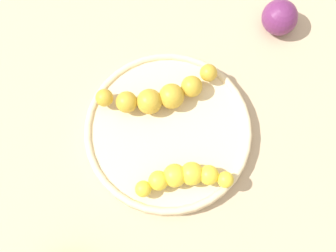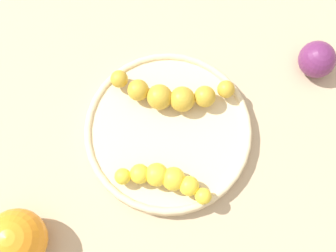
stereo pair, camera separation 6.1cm
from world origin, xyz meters
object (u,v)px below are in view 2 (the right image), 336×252
object	(u,v)px
plum_purple	(317,59)
orange_fruit	(16,240)
banana_yellow	(164,179)
banana_spotted	(171,94)
fruit_bowl	(168,131)

from	to	relation	value
plum_purple	orange_fruit	world-z (taller)	orange_fruit
banana_yellow	orange_fruit	bearing A→B (deg)	126.35
orange_fruit	banana_yellow	bearing A→B (deg)	-54.77
banana_yellow	banana_spotted	distance (m)	0.12
orange_fruit	banana_spotted	bearing A→B (deg)	-32.26
plum_purple	orange_fruit	size ratio (longest dim) A/B	0.68
fruit_bowl	orange_fruit	xyz separation A→B (m)	(-0.18, 0.15, 0.03)
banana_yellow	banana_spotted	world-z (taller)	banana_spotted
fruit_bowl	orange_fruit	size ratio (longest dim) A/B	2.99
fruit_bowl	banana_spotted	size ratio (longest dim) A/B	1.35
banana_yellow	fruit_bowl	bearing A→B (deg)	10.11
banana_spotted	plum_purple	world-z (taller)	banana_spotted
fruit_bowl	banana_spotted	xyz separation A→B (m)	(0.04, 0.01, 0.02)
fruit_bowl	plum_purple	bearing A→B (deg)	-51.49
banana_spotted	orange_fruit	world-z (taller)	orange_fruit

